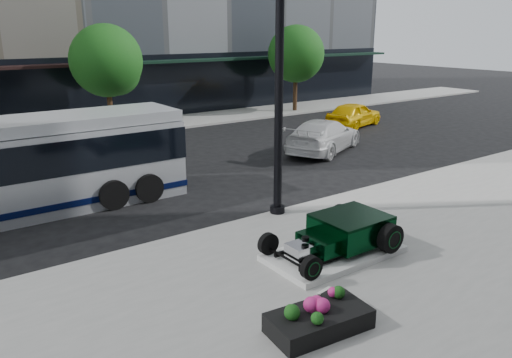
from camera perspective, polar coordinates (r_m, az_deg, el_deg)
ground at (r=16.75m, az=-3.96°, el=-2.51°), size 120.00×120.00×0.00m
sidewalk_far at (r=29.22m, az=-18.61°, el=5.13°), size 70.00×4.00×0.12m
street_trees at (r=28.24m, az=-16.48°, el=12.55°), size 29.80×3.80×5.70m
display_plinth at (r=12.63m, az=8.88°, el=-8.36°), size 3.40×1.80×0.15m
hot_rod at (r=12.65m, az=10.07°, el=-5.90°), size 3.22×2.00×0.81m
info_plaque at (r=10.65m, az=8.28°, el=-13.09°), size 0.44×0.36×0.31m
lamppost at (r=14.46m, az=2.64°, el=10.45°), size 0.45×0.45×8.24m
flower_planter at (r=9.69m, az=7.23°, el=-15.60°), size 2.01×1.16×0.62m
white_sedan at (r=23.55m, az=7.76°, el=4.95°), size 5.61×4.08×1.51m
yellow_taxi at (r=29.96m, az=11.11°, el=7.26°), size 4.59×2.81×1.46m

